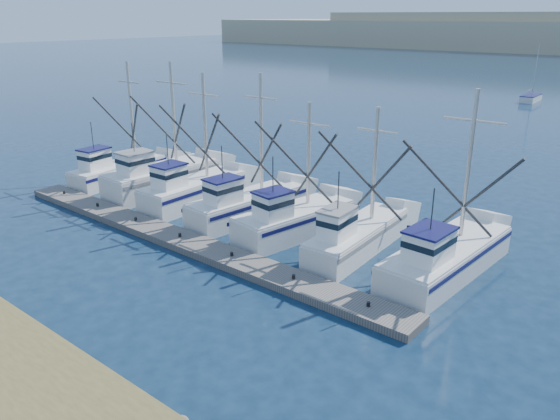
% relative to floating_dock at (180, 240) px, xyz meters
% --- Properties ---
extents(ground, '(500.00, 500.00, 0.00)m').
position_rel_floating_dock_xyz_m(ground, '(8.93, -5.46, -0.19)').
color(ground, '#0B1E32').
rests_on(ground, ground).
extents(floating_dock, '(28.69, 2.10, 0.38)m').
position_rel_floating_dock_xyz_m(floating_dock, '(0.00, 0.00, 0.00)').
color(floating_dock, '#68635D').
rests_on(floating_dock, ground).
extents(trawler_fleet, '(29.07, 9.20, 8.98)m').
position_rel_floating_dock_xyz_m(trawler_fleet, '(-0.06, 5.07, 0.78)').
color(trawler_fleet, silver).
rests_on(trawler_fleet, ground).
extents(sailboat_far, '(2.02, 5.22, 8.10)m').
position_rel_floating_dock_xyz_m(sailboat_far, '(-0.61, 67.48, 0.31)').
color(sailboat_far, silver).
rests_on(sailboat_far, ground).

